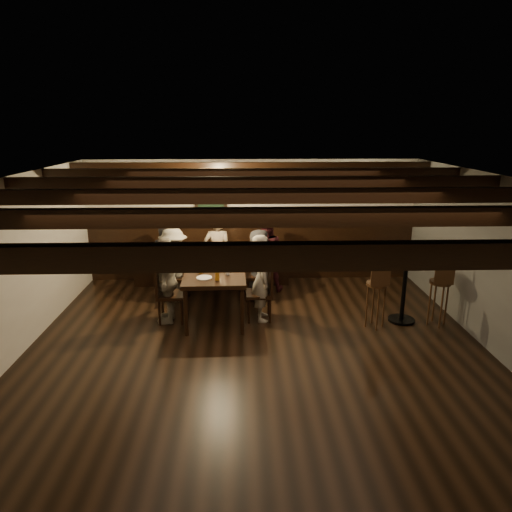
{
  "coord_description": "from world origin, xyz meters",
  "views": [
    {
      "loc": [
        -0.2,
        -5.44,
        3.05
      ],
      "look_at": [
        0.01,
        1.3,
        1.09
      ],
      "focal_mm": 32.0,
      "sensor_mm": 36.0,
      "label": 1
    }
  ],
  "objects_px": {
    "bar_stool_left": "(376,304)",
    "person_bench_left": "(169,256)",
    "person_right_near": "(259,265)",
    "chair_right_far": "(260,303)",
    "chair_left_far": "(170,304)",
    "chair_right_near": "(257,284)",
    "person_bench_centre": "(218,253)",
    "chair_left_near": "(177,286)",
    "high_top_table": "(405,282)",
    "person_right_far": "(262,278)",
    "person_left_far": "(167,280)",
    "bar_stool_right": "(438,302)",
    "person_left_near": "(174,265)",
    "person_bench_right": "(265,254)"
  },
  "relations": [
    {
      "from": "chair_left_near",
      "to": "high_top_table",
      "type": "height_order",
      "value": "high_top_table"
    },
    {
      "from": "person_left_far",
      "to": "high_top_table",
      "type": "xyz_separation_m",
      "value": [
        3.74,
        -0.13,
        -0.03
      ]
    },
    {
      "from": "person_right_near",
      "to": "chair_left_near",
      "type": "bearing_deg",
      "value": 90.0
    },
    {
      "from": "person_left_near",
      "to": "chair_left_near",
      "type": "bearing_deg",
      "value": 90.0
    },
    {
      "from": "person_left_far",
      "to": "high_top_table",
      "type": "distance_m",
      "value": 3.74
    },
    {
      "from": "person_bench_left",
      "to": "person_right_near",
      "type": "height_order",
      "value": "person_bench_left"
    },
    {
      "from": "bar_stool_left",
      "to": "person_bench_centre",
      "type": "bearing_deg",
      "value": 145.07
    },
    {
      "from": "person_bench_centre",
      "to": "bar_stool_right",
      "type": "bearing_deg",
      "value": 151.76
    },
    {
      "from": "chair_right_near",
      "to": "person_bench_centre",
      "type": "height_order",
      "value": "person_bench_centre"
    },
    {
      "from": "person_left_far",
      "to": "bar_stool_left",
      "type": "height_order",
      "value": "person_left_far"
    },
    {
      "from": "person_right_far",
      "to": "bar_stool_right",
      "type": "height_order",
      "value": "person_right_far"
    },
    {
      "from": "person_right_near",
      "to": "high_top_table",
      "type": "relative_size",
      "value": 1.26
    },
    {
      "from": "person_left_far",
      "to": "bar_stool_right",
      "type": "bearing_deg",
      "value": 85.01
    },
    {
      "from": "person_left_near",
      "to": "person_left_far",
      "type": "height_order",
      "value": "person_left_far"
    },
    {
      "from": "chair_right_far",
      "to": "person_bench_left",
      "type": "bearing_deg",
      "value": 50.18
    },
    {
      "from": "chair_right_near",
      "to": "high_top_table",
      "type": "height_order",
      "value": "high_top_table"
    },
    {
      "from": "chair_left_near",
      "to": "high_top_table",
      "type": "xyz_separation_m",
      "value": [
        3.73,
        -1.03,
        0.39
      ]
    },
    {
      "from": "chair_left_near",
      "to": "person_right_far",
      "type": "relative_size",
      "value": 0.64
    },
    {
      "from": "person_left_far",
      "to": "bar_stool_left",
      "type": "distance_m",
      "value": 3.27
    },
    {
      "from": "bar_stool_left",
      "to": "person_bench_left",
      "type": "bearing_deg",
      "value": 155.15
    },
    {
      "from": "chair_right_near",
      "to": "person_right_near",
      "type": "distance_m",
      "value": 0.36
    },
    {
      "from": "person_bench_right",
      "to": "person_left_near",
      "type": "height_order",
      "value": "person_bench_right"
    },
    {
      "from": "person_left_near",
      "to": "bar_stool_right",
      "type": "xyz_separation_m",
      "value": [
        4.26,
        -1.18,
        -0.28
      ]
    },
    {
      "from": "chair_left_far",
      "to": "bar_stool_right",
      "type": "distance_m",
      "value": 4.22
    },
    {
      "from": "chair_left_near",
      "to": "person_right_far",
      "type": "height_order",
      "value": "person_right_far"
    },
    {
      "from": "person_left_far",
      "to": "person_right_far",
      "type": "bearing_deg",
      "value": 90.0
    },
    {
      "from": "person_left_far",
      "to": "person_bench_centre",
      "type": "bearing_deg",
      "value": 153.43
    },
    {
      "from": "person_right_near",
      "to": "bar_stool_right",
      "type": "height_order",
      "value": "person_right_near"
    },
    {
      "from": "chair_left_far",
      "to": "person_right_far",
      "type": "distance_m",
      "value": 1.53
    },
    {
      "from": "person_right_near",
      "to": "person_right_far",
      "type": "xyz_separation_m",
      "value": [
        0.02,
        -0.9,
        0.06
      ]
    },
    {
      "from": "person_bench_right",
      "to": "person_left_far",
      "type": "relative_size",
      "value": 1.01
    },
    {
      "from": "chair_left_far",
      "to": "person_left_far",
      "type": "height_order",
      "value": "person_left_far"
    },
    {
      "from": "person_right_far",
      "to": "person_right_near",
      "type": "bearing_deg",
      "value": -0.0
    },
    {
      "from": "person_bench_right",
      "to": "bar_stool_right",
      "type": "distance_m",
      "value": 3.12
    },
    {
      "from": "chair_right_far",
      "to": "chair_left_far",
      "type": "bearing_deg",
      "value": 90.0
    },
    {
      "from": "chair_right_near",
      "to": "bar_stool_left",
      "type": "distance_m",
      "value": 2.19
    },
    {
      "from": "chair_right_far",
      "to": "high_top_table",
      "type": "relative_size",
      "value": 0.9
    },
    {
      "from": "person_bench_right",
      "to": "bar_stool_right",
      "type": "height_order",
      "value": "person_bench_right"
    },
    {
      "from": "bar_stool_right",
      "to": "chair_right_far",
      "type": "bearing_deg",
      "value": -178.48
    },
    {
      "from": "chair_right_near",
      "to": "high_top_table",
      "type": "bearing_deg",
      "value": -115.97
    },
    {
      "from": "person_bench_centre",
      "to": "person_left_near",
      "type": "height_order",
      "value": "person_bench_centre"
    },
    {
      "from": "person_bench_centre",
      "to": "person_bench_right",
      "type": "bearing_deg",
      "value": 170.54
    },
    {
      "from": "chair_right_near",
      "to": "person_bench_centre",
      "type": "distance_m",
      "value": 1.03
    },
    {
      "from": "high_top_table",
      "to": "bar_stool_left",
      "type": "relative_size",
      "value": 0.99
    },
    {
      "from": "chair_right_far",
      "to": "person_bench_right",
      "type": "xyz_separation_m",
      "value": [
        0.15,
        1.35,
        0.43
      ]
    },
    {
      "from": "chair_right_far",
      "to": "person_right_near",
      "type": "relative_size",
      "value": 0.71
    },
    {
      "from": "person_bench_centre",
      "to": "bar_stool_right",
      "type": "relative_size",
      "value": 1.38
    },
    {
      "from": "chair_right_far",
      "to": "chair_left_near",
      "type": "bearing_deg",
      "value": 57.96
    },
    {
      "from": "high_top_table",
      "to": "person_bench_left",
      "type": "bearing_deg",
      "value": 159.38
    },
    {
      "from": "person_right_near",
      "to": "person_bench_left",
      "type": "bearing_deg",
      "value": 74.74
    }
  ]
}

